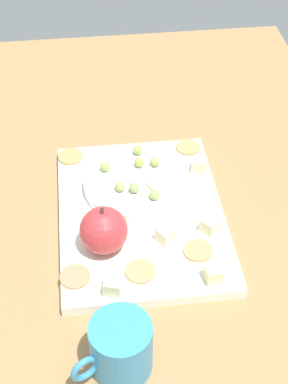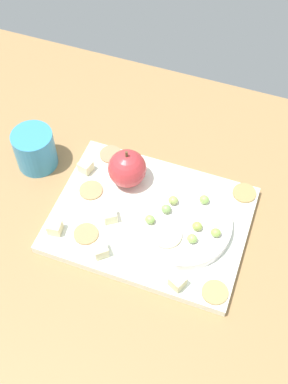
{
  "view_description": "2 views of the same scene",
  "coord_description": "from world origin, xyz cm",
  "views": [
    {
      "loc": [
        -60.97,
        7.41,
        70.92
      ],
      "look_at": [
        6.1,
        -0.73,
        7.45
      ],
      "focal_mm": 54.21,
      "sensor_mm": 36.0,
      "label": 1
    },
    {
      "loc": [
        19.21,
        -45.63,
        81.54
      ],
      "look_at": [
        1.87,
        2.19,
        9.25
      ],
      "focal_mm": 46.59,
      "sensor_mm": 36.0,
      "label": 2
    }
  ],
  "objects": [
    {
      "name": "table",
      "position": [
        0.0,
        0.0,
        1.81
      ],
      "size": [
        130.48,
        80.8,
        3.61
      ],
      "primitive_type": "cube",
      "color": "#9B7448",
      "rests_on": "ground"
    },
    {
      "name": "grape_4",
      "position": [
        12.56,
        -3.37,
        8.14
      ],
      "size": [
        1.79,
        1.61,
        1.65
      ],
      "primitive_type": "ellipsoid",
      "color": "#98C45D",
      "rests_on": "serving_dish"
    },
    {
      "name": "apple_whole",
      "position": [
        -2.93,
        6.3,
        8.97
      ],
      "size": [
        7.18,
        7.18,
        7.18
      ],
      "primitive_type": "sphere",
      "color": "#BF3438",
      "rests_on": "platter"
    },
    {
      "name": "platter",
      "position": [
        3.89,
        0.15,
        4.5
      ],
      "size": [
        34.79,
        26.03,
        1.77
      ],
      "primitive_type": "cube",
      "color": "white",
      "rests_on": "table"
    },
    {
      "name": "apple_stem",
      "position": [
        -2.93,
        6.3,
        13.16
      ],
      "size": [
        0.5,
        0.5,
        1.2
      ],
      "primitive_type": "cylinder",
      "color": "brown",
      "rests_on": "apple_whole"
    },
    {
      "name": "cracker_2",
      "position": [
        -5.54,
        -7.36,
        5.58
      ],
      "size": [
        4.41,
        4.41,
        0.4
      ],
      "primitive_type": "cylinder",
      "color": "tan",
      "rests_on": "platter"
    },
    {
      "name": "serving_dish",
      "position": [
        9.74,
        0.22,
        6.35
      ],
      "size": [
        17.76,
        17.76,
        1.93
      ],
      "primitive_type": "cylinder",
      "color": "white",
      "rests_on": "platter"
    },
    {
      "name": "cracker_0",
      "position": [
        18.75,
        -10.29,
        5.58
      ],
      "size": [
        4.41,
        4.41,
        0.4
      ],
      "primitive_type": "cylinder",
      "color": "tan",
      "rests_on": "platter"
    },
    {
      "name": "cracker_3",
      "position": [
        18.68,
        10.79,
        5.58
      ],
      "size": [
        4.41,
        4.41,
        0.4
      ],
      "primitive_type": "cylinder",
      "color": "#A98850",
      "rests_on": "platter"
    },
    {
      "name": "cracker_1",
      "position": [
        -8.28,
        10.94,
        5.58
      ],
      "size": [
        4.41,
        4.41,
        0.4
      ],
      "primitive_type": "cylinder",
      "color": "tan",
      "rests_on": "platter"
    },
    {
      "name": "grape_1",
      "position": [
        12.68,
        -0.71,
        8.1
      ],
      "size": [
        1.79,
        1.61,
        1.57
      ],
      "primitive_type": "ellipsoid",
      "color": "#98AD4B",
      "rests_on": "serving_dish"
    },
    {
      "name": "cheese_cube_4",
      "position": [
        -2.75,
        -2.96,
        6.54
      ],
      "size": [
        3.23,
        3.23,
        2.32
      ],
      "primitive_type": "cube",
      "rotation": [
        0.0,
        0.0,
        0.6
      ],
      "color": "beige",
      "rests_on": "platter"
    },
    {
      "name": "cheese_cube_2",
      "position": [
        12.47,
        -11.03,
        6.54
      ],
      "size": [
        3.08,
        3.08,
        2.32
      ],
      "primitive_type": "cube",
      "rotation": [
        0.0,
        0.0,
        1.14
      ],
      "color": "beige",
      "rests_on": "platter"
    },
    {
      "name": "grape_2",
      "position": [
        12.3,
        5.04,
        8.16
      ],
      "size": [
        1.79,
        1.61,
        1.68
      ],
      "primitive_type": "ellipsoid",
      "color": "#91C159",
      "rests_on": "serving_dish"
    },
    {
      "name": "cheese_cube_3",
      "position": [
        -10.9,
        -8.52,
        6.54
      ],
      "size": [
        2.62,
        2.62,
        2.32
      ],
      "primitive_type": "cube",
      "rotation": [
        0.0,
        0.0,
        0.14
      ],
      "color": "beige",
      "rests_on": "platter"
    },
    {
      "name": "grape_6",
      "position": [
        4.57,
        -2.22,
        8.14
      ],
      "size": [
        1.79,
        1.61,
        1.66
      ],
      "primitive_type": "ellipsoid",
      "color": "#90BF5B",
      "rests_on": "serving_dish"
    },
    {
      "name": "grape_3",
      "position": [
        7.13,
        3.02,
        8.11
      ],
      "size": [
        1.79,
        1.61,
        1.59
      ],
      "primitive_type": "ellipsoid",
      "color": "#9DB05B",
      "rests_on": "serving_dish"
    },
    {
      "name": "cheese_cube_0",
      "position": [
        -11.31,
        5.76,
        6.54
      ],
      "size": [
        2.81,
        2.81,
        2.32
      ],
      "primitive_type": "cube",
      "rotation": [
        0.0,
        0.0,
        1.33
      ],
      "color": "beige",
      "rests_on": "platter"
    },
    {
      "name": "cheese_cube_1",
      "position": [
        -1.59,
        -9.96,
        6.54
      ],
      "size": [
        3.28,
        3.28,
        2.32
      ],
      "primitive_type": "cube",
      "rotation": [
        0.0,
        0.0,
        0.72
      ],
      "color": "beige",
      "rests_on": "platter"
    },
    {
      "name": "apple_slice_0",
      "position": [
        8.17,
        -3.9,
        7.62
      ],
      "size": [
        5.3,
        5.3,
        0.6
      ],
      "primitive_type": "cylinder",
      "color": "beige",
      "rests_on": "serving_dish"
    },
    {
      "name": "cracker_4",
      "position": [
        -8.47,
        1.61,
        5.58
      ],
      "size": [
        4.41,
        4.41,
        0.4
      ],
      "primitive_type": "cylinder",
      "color": "tan",
      "rests_on": "platter"
    },
    {
      "name": "grape_5",
      "position": [
        6.54,
        0.81,
        8.15
      ],
      "size": [
        1.79,
        1.61,
        1.68
      ],
      "primitive_type": "ellipsoid",
      "color": "#87AC5F",
      "rests_on": "serving_dish"
    },
    {
      "name": "cup",
      "position": [
        -21.83,
        5.63,
        7.69
      ],
      "size": [
        7.9,
        10.47,
        8.15
      ],
      "color": "#378CBD",
      "rests_on": "table"
    },
    {
      "name": "grape_0",
      "position": [
        16.03,
        -0.82,
        8.05
      ],
      "size": [
        1.79,
        1.61,
        1.47
      ],
      "primitive_type": "ellipsoid",
      "color": "#8EB24F",
      "rests_on": "serving_dish"
    }
  ]
}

